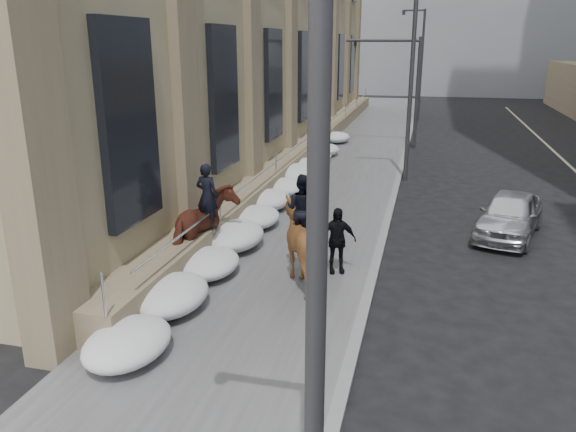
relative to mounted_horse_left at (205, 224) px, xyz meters
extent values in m
plane|color=black|center=(1.81, -2.88, -1.15)|extent=(140.00, 140.00, 0.00)
cube|color=#49494C|center=(1.81, 7.12, -1.09)|extent=(5.00, 80.00, 0.12)
cube|color=slate|center=(4.43, 7.12, -1.09)|extent=(0.24, 80.00, 0.12)
cube|color=#73674A|center=(-0.44, 17.12, -0.70)|extent=(1.10, 44.00, 0.90)
cylinder|color=silver|center=(0.01, 17.12, 0.20)|extent=(0.06, 42.00, 0.06)
cube|color=black|center=(-0.89, 10.12, 2.85)|extent=(0.20, 2.20, 4.50)
cube|color=gray|center=(-4.19, 69.12, 8.85)|extent=(24.00, 12.00, 20.00)
cylinder|color=#2D2D30|center=(4.71, -8.88, 2.85)|extent=(0.18, 0.18, 8.00)
cylinder|color=#2D2D30|center=(4.71, 11.12, 2.85)|extent=(0.18, 0.18, 8.00)
cylinder|color=#2D2D30|center=(4.71, 31.12, 2.85)|extent=(0.18, 0.18, 8.00)
cube|color=#2D2D30|center=(3.91, 31.12, 6.75)|extent=(1.60, 0.15, 0.12)
cylinder|color=#2D2D30|center=(3.21, 31.12, 6.60)|extent=(0.24, 0.24, 0.30)
cylinder|color=#2D2D30|center=(4.81, 19.12, 1.85)|extent=(0.20, 0.20, 6.00)
cylinder|color=#2D2D30|center=(2.81, 19.12, 4.65)|extent=(4.00, 0.16, 0.16)
imported|color=black|center=(1.31, 19.12, 4.15)|extent=(0.18, 0.22, 1.10)
ellipsoid|color=white|center=(0.36, -2.88, -0.69)|extent=(1.50, 2.10, 0.68)
ellipsoid|color=white|center=(0.41, 1.12, -0.67)|extent=(1.60, 2.20, 0.72)
ellipsoid|color=white|center=(0.31, 5.12, -0.71)|extent=(1.40, 2.00, 0.64)
ellipsoid|color=white|center=(0.46, 9.12, -0.65)|extent=(1.70, 2.30, 0.76)
ellipsoid|color=white|center=(0.36, 13.12, -0.70)|extent=(1.50, 2.10, 0.66)
imported|color=#542519|center=(0.00, -0.01, -0.07)|extent=(1.36, 2.41, 1.92)
imported|color=black|center=(0.00, 0.14, 0.73)|extent=(0.68, 0.50, 1.72)
imported|color=#4F2F16|center=(2.73, -0.76, -0.03)|extent=(2.00, 2.15, 2.00)
imported|color=black|center=(2.73, -0.61, 0.76)|extent=(0.97, 0.84, 1.72)
imported|color=black|center=(3.49, 0.07, -0.18)|extent=(1.08, 0.71, 1.70)
imported|color=#BABDC2|center=(8.14, 4.46, -0.47)|extent=(2.67, 4.29, 1.36)
camera|label=1|loc=(5.52, -13.09, 4.59)|focal=35.00mm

